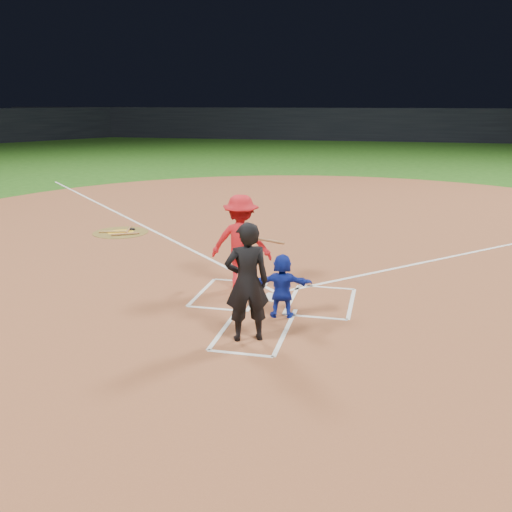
% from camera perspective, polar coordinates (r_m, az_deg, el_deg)
% --- Properties ---
extents(ground, '(120.00, 120.00, 0.00)m').
position_cam_1_polar(ground, '(11.93, 1.85, -4.23)').
color(ground, '#1F5014').
rests_on(ground, ground).
extents(home_plate_dirt, '(28.00, 28.00, 0.01)m').
position_cam_1_polar(home_plate_dirt, '(17.62, 5.73, 2.20)').
color(home_plate_dirt, brown).
rests_on(home_plate_dirt, ground).
extents(stadium_wall_far, '(80.00, 1.20, 3.20)m').
position_cam_1_polar(stadium_wall_far, '(59.11, 11.38, 12.76)').
color(stadium_wall_far, black).
rests_on(stadium_wall_far, ground).
extents(home_plate, '(0.60, 0.60, 0.02)m').
position_cam_1_polar(home_plate, '(11.92, 1.85, -4.14)').
color(home_plate, silver).
rests_on(home_plate, home_plate_dirt).
extents(on_deck_circle, '(1.70, 1.70, 0.01)m').
position_cam_1_polar(on_deck_circle, '(18.19, -13.39, 2.31)').
color(on_deck_circle, brown).
rests_on(on_deck_circle, home_plate_dirt).
extents(on_deck_logo, '(0.80, 0.80, 0.00)m').
position_cam_1_polar(on_deck_logo, '(18.19, -13.39, 2.33)').
color(on_deck_logo, yellow).
rests_on(on_deck_logo, on_deck_circle).
extents(on_deck_bat_a, '(0.30, 0.82, 0.06)m').
position_cam_1_polar(on_deck_bat_a, '(18.33, -12.63, 2.57)').
color(on_deck_bat_a, '#A2693B').
rests_on(on_deck_bat_a, on_deck_circle).
extents(on_deck_bat_b, '(0.82, 0.32, 0.06)m').
position_cam_1_polar(on_deck_bat_b, '(18.18, -14.10, 2.38)').
color(on_deck_bat_b, '#A67C3D').
rests_on(on_deck_bat_b, on_deck_circle).
extents(on_deck_bat_c, '(0.75, 0.48, 0.06)m').
position_cam_1_polar(on_deck_bat_c, '(17.79, -12.95, 2.17)').
color(on_deck_bat_c, '#9E653A').
rests_on(on_deck_bat_c, on_deck_circle).
extents(bat_weight_donut, '(0.19, 0.19, 0.05)m').
position_cam_1_polar(bat_weight_donut, '(18.45, -12.29, 2.65)').
color(bat_weight_donut, black).
rests_on(bat_weight_donut, on_deck_circle).
extents(catcher, '(1.18, 0.52, 1.23)m').
position_cam_1_polar(catcher, '(10.73, 2.63, -2.98)').
color(catcher, '#1428A6').
rests_on(catcher, home_plate_dirt).
extents(umpire, '(0.89, 0.75, 2.06)m').
position_cam_1_polar(umpire, '(9.57, -0.90, -2.62)').
color(umpire, black).
rests_on(umpire, home_plate_dirt).
extents(chalk_markings, '(28.35, 17.32, 0.01)m').
position_cam_1_polar(chalk_markings, '(16.93, 5.41, 1.70)').
color(chalk_markings, white).
rests_on(chalk_markings, home_plate_dirt).
extents(batter_at_plate, '(1.62, 0.85, 2.05)m').
position_cam_1_polar(batter_at_plate, '(12.26, -1.50, 1.39)').
color(batter_at_plate, red).
rests_on(batter_at_plate, home_plate_dirt).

